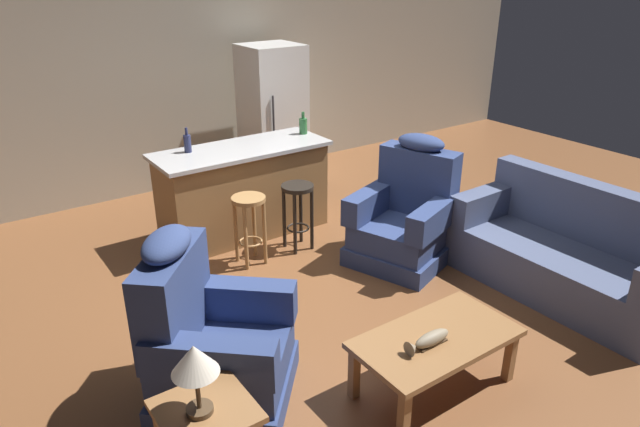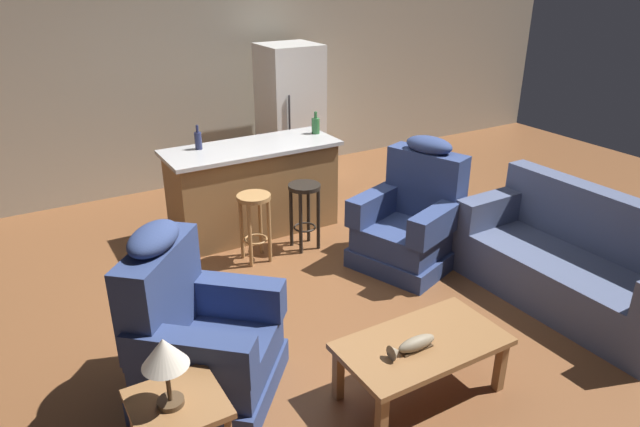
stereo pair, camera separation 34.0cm
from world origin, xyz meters
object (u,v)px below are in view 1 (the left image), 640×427
kitchen_island (244,191)px  bar_stool_left (249,218)px  end_table (207,423)px  refrigerator (273,116)px  couch (567,255)px  recliner_near_island (406,218)px  bar_stool_right (298,205)px  bottle_short_amber (187,143)px  recliner_near_lamp (211,343)px  table_lamp (195,363)px  bottle_tall_green (303,125)px  coffee_table (436,343)px  fish_figurine (428,341)px

kitchen_island → bar_stool_left: bearing=-113.5°
end_table → refrigerator: refrigerator is taller
couch → kitchen_island: bearing=-57.8°
recliner_near_island → bar_stool_right: recliner_near_island is taller
refrigerator → bottle_short_amber: refrigerator is taller
refrigerator → bottle_short_amber: bearing=-146.7°
bar_stool_right → recliner_near_lamp: bearing=-137.5°
table_lamp → bottle_tall_green: bottle_tall_green is taller
bar_stool_left → bar_stool_right: bearing=0.0°
recliner_near_lamp → refrigerator: (2.45, 3.33, 0.46)m
couch → recliner_near_lamp: recliner_near_lamp is taller
coffee_table → kitchen_island: bearing=87.5°
table_lamp → couch: bearing=2.6°
end_table → recliner_near_lamp: bearing=63.5°
fish_figurine → table_lamp: size_ratio=0.83×
kitchen_island → bar_stool_right: 0.68m
end_table → bottle_tall_green: size_ratio=2.33×
recliner_near_lamp → bottle_short_amber: 2.53m
recliner_near_island → bottle_tall_green: (-0.20, 1.47, 0.62)m
coffee_table → refrigerator: (1.20, 4.11, 0.52)m
recliner_near_island → end_table: bearing=7.7°
fish_figurine → couch: (1.99, 0.30, -0.12)m
end_table → bar_stool_right: bearing=47.8°
recliner_near_island → bar_stool_right: 1.07m
couch → bottle_tall_green: bottle_tall_green is taller
bar_stool_left → bottle_short_amber: (-0.23, 0.79, 0.57)m
bar_stool_left → bottle_short_amber: bearing=106.0°
fish_figurine → bar_stool_left: 2.32m
recliner_near_lamp → bar_stool_right: size_ratio=1.76×
recliner_near_lamp → bar_stool_right: recliner_near_lamp is taller
recliner_near_island → bottle_tall_green: bearing=-101.9°
kitchen_island → bar_stool_left: size_ratio=2.65×
end_table → bottle_tall_green: 3.85m
coffee_table → recliner_near_lamp: recliner_near_lamp is taller
fish_figurine → table_lamp: (-1.49, 0.15, 0.41)m
refrigerator → bottle_tall_green: 1.18m
recliner_near_island → bottle_short_amber: bearing=-65.8°
couch → coffee_table: bearing=6.8°
couch → end_table: size_ratio=3.42×
coffee_table → couch: (1.87, 0.26, -0.02)m
table_lamp → bar_stool_left: (1.46, 2.18, -0.40)m
recliner_near_lamp → recliner_near_island: (2.37, 0.73, 0.00)m
recliner_near_island → kitchen_island: size_ratio=0.67×
fish_figurine → recliner_near_island: 1.99m
kitchen_island → bottle_tall_green: bearing=4.7°
couch → bar_stool_right: 2.51m
bottle_short_amber → fish_figurine: bearing=-85.4°
bar_stool_right → end_table: bearing=-132.2°
coffee_table → recliner_near_island: bearing=53.3°
bar_stool_left → refrigerator: bearing=53.5°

